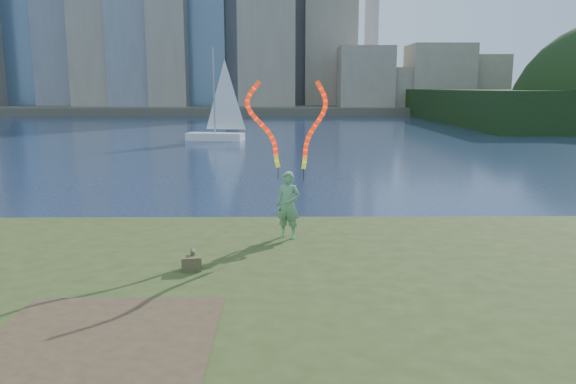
{
  "coord_description": "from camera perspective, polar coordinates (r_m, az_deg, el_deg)",
  "views": [
    {
      "loc": [
        0.36,
        -10.72,
        4.32
      ],
      "look_at": [
        0.5,
        1.0,
        2.13
      ],
      "focal_mm": 35.0,
      "sensor_mm": 36.0,
      "label": 1
    }
  ],
  "objects": [
    {
      "name": "far_shore",
      "position": [
        105.78,
        -0.9,
        8.59
      ],
      "size": [
        320.0,
        40.0,
        1.2
      ],
      "primitive_type": "cube",
      "color": "#4D4839",
      "rests_on": "ground"
    },
    {
      "name": "dirt_patch",
      "position": [
        8.68,
        -18.33,
        -13.81
      ],
      "size": [
        3.2,
        3.0,
        0.02
      ],
      "primitive_type": "cube",
      "color": "#47331E",
      "rests_on": "grassy_knoll"
    },
    {
      "name": "sailboat",
      "position": [
        46.65,
        -7.14,
        6.8
      ],
      "size": [
        5.01,
        2.45,
        7.52
      ],
      "rotation": [
        0.0,
        0.0,
        -0.21
      ],
      "color": "silver",
      "rests_on": "ground"
    },
    {
      "name": "canvas_bag",
      "position": [
        11.18,
        -9.76,
        -7.09
      ],
      "size": [
        0.42,
        0.47,
        0.37
      ],
      "rotation": [
        0.0,
        0.0,
        0.16
      ],
      "color": "brown",
      "rests_on": "grassy_knoll"
    },
    {
      "name": "grassy_knoll",
      "position": [
        9.32,
        -2.93,
        -14.69
      ],
      "size": [
        20.0,
        18.0,
        0.8
      ],
      "color": "#344217",
      "rests_on": "ground"
    },
    {
      "name": "ground",
      "position": [
        11.56,
        -2.47,
        -11.35
      ],
      "size": [
        320.0,
        320.0,
        0.0
      ],
      "primitive_type": "plane",
      "color": "#1A2741",
      "rests_on": "ground"
    },
    {
      "name": "woman_with_ribbons",
      "position": [
        13.07,
        0.1,
        1.35
      ],
      "size": [
        1.9,
        0.78,
        3.98
      ],
      "rotation": [
        0.0,
        0.0,
        -0.38
      ],
      "color": "#12751C",
      "rests_on": "grassy_knoll"
    }
  ]
}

